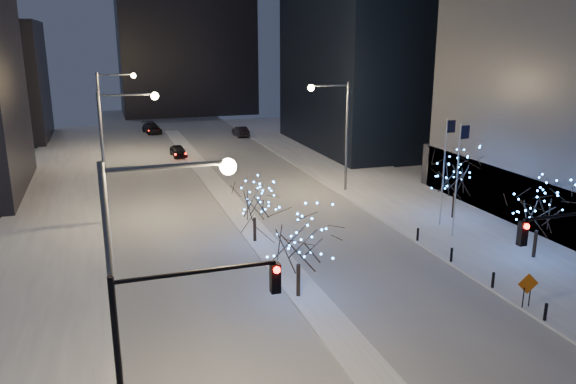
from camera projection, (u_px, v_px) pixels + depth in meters
name	position (u px, v px, depth m)	size (l,w,h in m)	color
road	(217.00, 188.00, 53.15)	(20.00, 130.00, 0.02)	#AEB4BD
median	(229.00, 201.00, 48.56)	(2.00, 80.00, 0.15)	white
east_sidewalk	(444.00, 218.00, 43.97)	(10.00, 90.00, 0.15)	white
west_sidewalk	(45.00, 263.00, 35.15)	(8.00, 90.00, 0.15)	white
street_lamp_w_near	(144.00, 263.00, 18.52)	(4.40, 0.56, 10.00)	#595E66
street_lamp_w_mid	(117.00, 139.00, 41.40)	(4.40, 0.56, 10.00)	#595E66
street_lamp_w_far	(109.00, 103.00, 64.28)	(4.40, 0.56, 10.00)	#595E66
street_lamp_east	(338.00, 122.00, 49.94)	(3.90, 0.56, 10.00)	#595E66
traffic_signal_west	(169.00, 337.00, 17.30)	(5.26, 0.43, 7.00)	black
flagpoles	(451.00, 168.00, 39.71)	(1.35, 2.60, 8.00)	silver
bollards	(471.00, 267.00, 33.22)	(0.16, 12.16, 0.90)	black
car_near	(178.00, 151.00, 67.03)	(1.61, 3.99, 1.36)	black
car_mid	(241.00, 131.00, 80.94)	(1.50, 4.30, 1.42)	black
car_far	(152.00, 128.00, 83.52)	(2.10, 5.17, 1.50)	black
holiday_tree_median_near	(299.00, 237.00, 29.64)	(4.42, 4.42, 5.20)	black
holiday_tree_median_far	(254.00, 200.00, 38.01)	(3.58, 3.58, 4.50)	black
holiday_tree_plaza_near	(539.00, 207.00, 35.04)	(4.47, 4.47, 5.16)	black
holiday_tree_plaza_far	(456.00, 173.00, 42.93)	(5.53, 5.53, 5.57)	black
construction_sign	(528.00, 287.00, 28.93)	(1.13, 0.23, 1.88)	black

